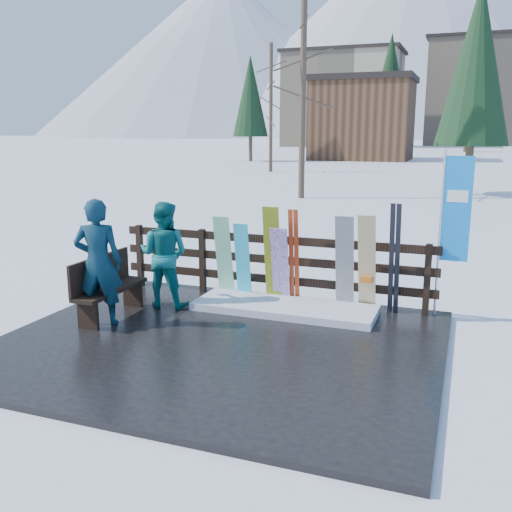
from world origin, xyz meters
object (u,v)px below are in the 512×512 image
at_px(bench, 107,285).
at_px(person_back, 164,254).
at_px(person_front, 98,263).
at_px(snowboard_5, 367,264).
at_px(rental_flag, 453,215).
at_px(snowboard_2, 272,255).
at_px(snowboard_0, 243,262).
at_px(snowboard_4, 345,264).
at_px(snowboard_1, 224,257).
at_px(snowboard_3, 280,266).

relative_size(bench, person_back, 0.86).
height_order(bench, person_front, person_front).
xyz_separation_m(snowboard_5, rental_flag, (1.22, 0.27, 0.80)).
bearing_deg(person_front, rental_flag, -178.20).
height_order(snowboard_2, person_back, person_back).
xyz_separation_m(snowboard_0, snowboard_4, (1.76, 0.00, 0.11)).
bearing_deg(bench, snowboard_4, 25.28).
bearing_deg(snowboard_1, person_front, -121.22).
bearing_deg(person_back, rental_flag, -171.58).
bearing_deg(snowboard_1, snowboard_3, 0.00).
distance_m(person_front, person_back, 1.25).
height_order(snowboard_4, person_front, person_front).
bearing_deg(snowboard_3, bench, -145.26).
xyz_separation_m(snowboard_1, snowboard_4, (2.11, 0.00, 0.06)).
distance_m(snowboard_3, person_front, 2.95).
xyz_separation_m(snowboard_4, person_back, (-2.84, -0.78, 0.09)).
xyz_separation_m(bench, snowboard_2, (2.18, 1.61, 0.31)).
height_order(snowboard_2, snowboard_3, snowboard_2).
bearing_deg(snowboard_1, snowboard_4, 0.00).
relative_size(snowboard_1, person_front, 0.77).
bearing_deg(snowboard_3, rental_flag, 5.79).
bearing_deg(snowboard_1, snowboard_2, 0.00).
distance_m(snowboard_2, person_back, 1.80).
xyz_separation_m(snowboard_2, snowboard_4, (1.22, 0.00, -0.05)).
bearing_deg(snowboard_1, bench, -128.81).
relative_size(snowboard_0, person_front, 0.71).
xyz_separation_m(snowboard_4, rental_flag, (1.58, 0.27, 0.82)).
bearing_deg(snowboard_3, snowboard_0, 180.00).
bearing_deg(snowboard_4, rental_flag, 9.72).
xyz_separation_m(snowboard_3, snowboard_5, (1.44, 0.00, 0.15)).
distance_m(bench, rental_flag, 5.43).
bearing_deg(snowboard_2, person_front, -136.70).
xyz_separation_m(snowboard_2, rental_flag, (2.80, 0.27, 0.78)).
bearing_deg(snowboard_1, snowboard_0, 0.00).
height_order(snowboard_4, person_back, person_back).
bearing_deg(bench, snowboard_0, 44.38).
relative_size(bench, snowboard_0, 1.10).
bearing_deg(person_front, snowboard_5, -174.58).
distance_m(snowboard_2, snowboard_4, 1.23).
bearing_deg(rental_flag, bench, -159.34).
distance_m(bench, snowboard_1, 2.07).
xyz_separation_m(bench, rental_flag, (4.98, 1.88, 1.09)).
xyz_separation_m(snowboard_1, snowboard_3, (1.03, 0.00, -0.07)).
bearing_deg(snowboard_3, snowboard_5, 0.00).
bearing_deg(snowboard_2, snowboard_3, 0.00).
height_order(bench, snowboard_3, snowboard_3).
height_order(bench, rental_flag, rental_flag).
xyz_separation_m(bench, person_back, (0.56, 0.83, 0.36)).
relative_size(snowboard_0, person_back, 0.78).
distance_m(snowboard_2, snowboard_3, 0.22).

